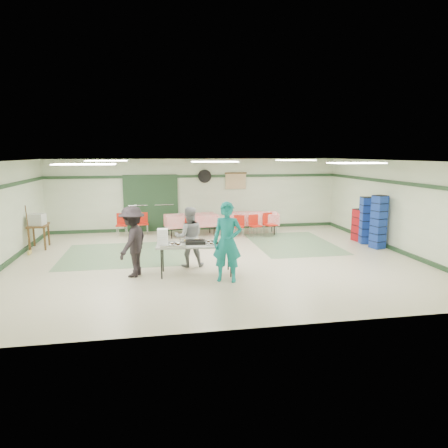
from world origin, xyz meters
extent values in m
plane|color=beige|center=(0.00, 0.00, 0.00)|extent=(11.00, 11.00, 0.00)
plane|color=silver|center=(0.00, 0.00, 2.70)|extent=(11.00, 11.00, 0.00)
plane|color=beige|center=(0.00, 4.50, 1.35)|extent=(11.00, 0.00, 11.00)
plane|color=beige|center=(0.00, -4.50, 1.35)|extent=(11.00, 0.00, 11.00)
plane|color=beige|center=(5.50, 0.00, 1.35)|extent=(0.00, 9.00, 9.00)
cube|color=#203B22|center=(0.00, 4.47, 2.05)|extent=(11.00, 0.06, 0.10)
cube|color=#203B22|center=(0.00, 4.47, 0.06)|extent=(11.00, 0.06, 0.12)
cube|color=#203B22|center=(-5.47, 0.00, 0.06)|extent=(0.06, 9.00, 0.12)
cube|color=#203B22|center=(5.47, 0.00, 2.05)|extent=(0.06, 9.00, 0.10)
cube|color=#203B22|center=(5.47, 0.00, 0.06)|extent=(0.06, 9.00, 0.12)
cube|color=gray|center=(-2.50, 1.00, 0.00)|extent=(3.50, 3.00, 0.01)
cube|color=gray|center=(2.80, 1.50, 0.00)|extent=(2.50, 3.50, 0.01)
cube|color=#989B98|center=(-2.20, 4.44, 1.05)|extent=(0.90, 0.06, 2.10)
cube|color=#989B98|center=(-1.25, 4.44, 1.05)|extent=(0.90, 0.06, 2.10)
cube|color=#203B22|center=(-1.73, 4.42, 1.05)|extent=(2.00, 0.03, 2.15)
cylinder|color=black|center=(0.30, 4.44, 2.05)|extent=(0.50, 0.10, 0.50)
cube|color=tan|center=(1.50, 4.44, 1.85)|extent=(0.80, 0.02, 0.60)
cube|color=#A1A19C|center=(-0.66, -1.29, 0.74)|extent=(1.94, 0.91, 0.04)
cylinder|color=black|center=(-1.50, -1.53, 0.36)|extent=(0.04, 0.04, 0.72)
cylinder|color=black|center=(0.12, -1.67, 0.36)|extent=(0.04, 0.04, 0.72)
cylinder|color=black|center=(-1.45, -0.92, 0.36)|extent=(0.04, 0.04, 0.72)
cylinder|color=black|center=(0.17, -1.06, 0.36)|extent=(0.04, 0.04, 0.72)
cube|color=silver|center=(-0.13, -1.38, 0.77)|extent=(0.63, 0.50, 0.02)
cube|color=silver|center=(-0.74, -1.13, 0.77)|extent=(0.62, 0.49, 0.02)
cube|color=silver|center=(-1.21, -1.39, 0.77)|extent=(0.63, 0.50, 0.02)
cube|color=black|center=(-0.67, -1.29, 0.80)|extent=(0.50, 0.33, 0.08)
cube|color=white|center=(-1.45, -1.25, 0.95)|extent=(0.26, 0.24, 0.38)
imported|color=#128182|center=(-0.01, -1.92, 0.92)|extent=(0.78, 0.64, 1.83)
imported|color=gray|center=(-0.76, -0.55, 0.78)|extent=(0.77, 0.60, 1.55)
imported|color=black|center=(-2.15, -1.16, 0.85)|extent=(0.99, 1.25, 1.69)
cube|color=red|center=(1.86, 3.33, 0.74)|extent=(2.03, 1.11, 0.05)
cube|color=red|center=(1.86, 3.33, 0.55)|extent=(2.03, 1.13, 0.40)
cylinder|color=black|center=(1.02, 3.13, 0.36)|extent=(0.04, 0.04, 0.72)
cylinder|color=black|center=(2.61, 2.90, 0.36)|extent=(0.04, 0.04, 0.72)
cylinder|color=black|center=(1.12, 3.77, 0.36)|extent=(0.04, 0.04, 0.72)
cylinder|color=black|center=(2.70, 3.53, 0.36)|extent=(0.04, 0.04, 0.72)
cube|color=red|center=(-0.34, 3.33, 0.74)|extent=(1.91, 1.01, 0.05)
cube|color=red|center=(-0.34, 3.33, 0.55)|extent=(1.91, 1.03, 0.40)
cylinder|color=black|center=(-1.06, 2.94, 0.36)|extent=(0.04, 0.04, 0.72)
cylinder|color=black|center=(0.45, 3.12, 0.36)|extent=(0.04, 0.04, 0.72)
cylinder|color=black|center=(-1.13, 3.54, 0.36)|extent=(0.04, 0.04, 0.72)
cylinder|color=black|center=(0.38, 3.73, 0.36)|extent=(0.04, 0.04, 0.72)
cube|color=#B8170E|center=(1.85, 2.68, 0.40)|extent=(0.44, 0.44, 0.04)
cube|color=#B8170E|center=(1.81, 2.84, 0.60)|extent=(0.36, 0.13, 0.36)
cylinder|color=silver|center=(1.74, 2.51, 0.19)|extent=(0.02, 0.02, 0.38)
cylinder|color=silver|center=(2.02, 2.58, 0.19)|extent=(0.02, 0.02, 0.38)
cylinder|color=silver|center=(1.67, 2.79, 0.19)|extent=(0.02, 0.02, 0.38)
cylinder|color=silver|center=(1.95, 2.86, 0.19)|extent=(0.02, 0.02, 0.38)
cube|color=#B8170E|center=(1.26, 2.68, 0.40)|extent=(0.44, 0.44, 0.04)
cube|color=#B8170E|center=(1.30, 2.84, 0.59)|extent=(0.36, 0.13, 0.36)
cylinder|color=silver|center=(1.08, 2.58, 0.19)|extent=(0.02, 0.02, 0.38)
cylinder|color=silver|center=(1.36, 2.51, 0.19)|extent=(0.02, 0.02, 0.38)
cylinder|color=silver|center=(1.16, 2.86, 0.19)|extent=(0.02, 0.02, 0.38)
cylinder|color=silver|center=(1.44, 2.79, 0.19)|extent=(0.02, 0.02, 0.38)
cube|color=#B8170E|center=(2.38, 2.68, 0.42)|extent=(0.49, 0.49, 0.04)
cube|color=#B8170E|center=(2.33, 2.85, 0.64)|extent=(0.38, 0.16, 0.39)
cylinder|color=silver|center=(2.29, 2.49, 0.20)|extent=(0.02, 0.02, 0.41)
cylinder|color=silver|center=(2.58, 2.59, 0.20)|extent=(0.02, 0.02, 0.41)
cylinder|color=silver|center=(2.19, 2.78, 0.20)|extent=(0.02, 0.02, 0.41)
cylinder|color=silver|center=(2.48, 2.88, 0.20)|extent=(0.02, 0.02, 0.41)
cube|color=#B8170E|center=(-0.37, 2.68, 0.40)|extent=(0.47, 0.47, 0.04)
cube|color=#B8170E|center=(-0.42, 2.84, 0.60)|extent=(0.36, 0.16, 0.37)
cylinder|color=silver|center=(-0.46, 2.50, 0.19)|extent=(0.02, 0.02, 0.38)
cylinder|color=silver|center=(-0.18, 2.59, 0.19)|extent=(0.02, 0.02, 0.38)
cylinder|color=silver|center=(-0.55, 2.77, 0.19)|extent=(0.02, 0.02, 0.38)
cylinder|color=silver|center=(-0.28, 2.87, 0.19)|extent=(0.02, 0.02, 0.38)
cube|color=#B8170E|center=(-2.03, 3.73, 0.41)|extent=(0.40, 0.40, 0.04)
cube|color=#B8170E|center=(-2.05, 3.90, 0.61)|extent=(0.37, 0.07, 0.37)
cylinder|color=silver|center=(-2.17, 3.57, 0.20)|extent=(0.02, 0.02, 0.39)
cylinder|color=silver|center=(-1.87, 3.60, 0.20)|extent=(0.02, 0.02, 0.39)
cylinder|color=silver|center=(-2.19, 3.87, 0.20)|extent=(0.02, 0.02, 0.39)
cylinder|color=silver|center=(-1.90, 3.90, 0.20)|extent=(0.02, 0.02, 0.39)
cube|color=#B8170E|center=(-2.75, 3.53, 0.42)|extent=(0.41, 0.41, 0.04)
cube|color=#B8170E|center=(-2.74, 3.71, 0.63)|extent=(0.38, 0.06, 0.38)
cylinder|color=silver|center=(-2.92, 3.39, 0.20)|extent=(0.02, 0.02, 0.40)
cylinder|color=silver|center=(-2.61, 3.37, 0.20)|extent=(0.02, 0.02, 0.40)
cylinder|color=silver|center=(-2.90, 3.70, 0.20)|extent=(0.02, 0.02, 0.40)
cylinder|color=silver|center=(-2.59, 3.68, 0.20)|extent=(0.02, 0.02, 0.40)
cube|color=navy|center=(5.15, 1.13, 0.76)|extent=(0.45, 0.45, 1.52)
cube|color=#A71016|center=(5.15, 1.50, 0.54)|extent=(0.47, 0.47, 1.08)
cube|color=navy|center=(5.15, 0.42, 0.82)|extent=(0.44, 0.44, 1.65)
cube|color=brown|center=(-5.15, 2.26, 0.72)|extent=(0.60, 0.88, 0.05)
cube|color=brown|center=(-5.34, 1.90, 0.35)|extent=(0.05, 0.05, 0.70)
cube|color=brown|center=(-4.91, 1.93, 0.35)|extent=(0.05, 0.05, 0.70)
cube|color=brown|center=(-5.39, 2.59, 0.35)|extent=(0.05, 0.05, 0.70)
cube|color=brown|center=(-4.96, 2.62, 0.35)|extent=(0.05, 0.05, 0.70)
cube|color=#AFAFAA|center=(-5.15, 2.16, 0.92)|extent=(0.49, 0.45, 0.35)
cylinder|color=brown|center=(-5.23, 1.53, 0.74)|extent=(0.08, 0.23, 1.41)
camera|label=1|loc=(-1.63, -10.61, 2.90)|focal=32.00mm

